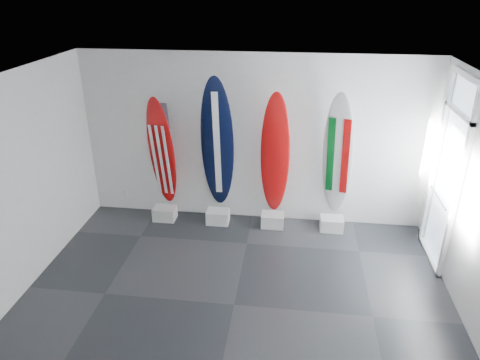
# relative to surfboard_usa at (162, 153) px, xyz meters

# --- Properties ---
(floor) EXTENTS (6.00, 6.00, 0.00)m
(floor) POSITION_rel_surfboard_usa_xyz_m (1.59, -2.28, -1.28)
(floor) COLOR black
(floor) RESTS_ON ground
(ceiling) EXTENTS (6.00, 6.00, 0.00)m
(ceiling) POSITION_rel_surfboard_usa_xyz_m (1.59, -2.28, 1.72)
(ceiling) COLOR white
(ceiling) RESTS_ON wall_back
(wall_back) EXTENTS (6.00, 0.00, 6.00)m
(wall_back) POSITION_rel_surfboard_usa_xyz_m (1.59, 0.22, 0.22)
(wall_back) COLOR white
(wall_back) RESTS_ON ground
(wall_left) EXTENTS (0.00, 5.00, 5.00)m
(wall_left) POSITION_rel_surfboard_usa_xyz_m (-1.41, -2.28, 0.22)
(wall_left) COLOR white
(wall_left) RESTS_ON ground
(display_block_usa) EXTENTS (0.40, 0.30, 0.24)m
(display_block_usa) POSITION_rel_surfboard_usa_xyz_m (0.00, -0.10, -1.16)
(display_block_usa) COLOR silver
(display_block_usa) RESTS_ON floor
(surfboard_usa) EXTENTS (0.53, 0.47, 2.09)m
(surfboard_usa) POSITION_rel_surfboard_usa_xyz_m (0.00, 0.00, 0.00)
(surfboard_usa) COLOR #9E0A0A
(surfboard_usa) RESTS_ON display_block_usa
(display_block_navy) EXTENTS (0.40, 0.30, 0.24)m
(display_block_navy) POSITION_rel_surfboard_usa_xyz_m (1.00, -0.10, -1.16)
(display_block_navy) COLOR silver
(display_block_navy) RESTS_ON floor
(surfboard_navy) EXTENTS (0.58, 0.52, 2.47)m
(surfboard_navy) POSITION_rel_surfboard_usa_xyz_m (1.00, 0.00, 0.19)
(surfboard_navy) COLOR black
(surfboard_navy) RESTS_ON display_block_navy
(display_block_swiss) EXTENTS (0.40, 0.30, 0.24)m
(display_block_swiss) POSITION_rel_surfboard_usa_xyz_m (1.99, -0.10, -1.16)
(display_block_swiss) COLOR silver
(display_block_swiss) RESTS_ON floor
(surfboard_swiss) EXTENTS (0.51, 0.26, 2.21)m
(surfboard_swiss) POSITION_rel_surfboard_usa_xyz_m (1.99, 0.00, 0.06)
(surfboard_swiss) COLOR #9E0A0A
(surfboard_swiss) RESTS_ON display_block_swiss
(display_block_italy) EXTENTS (0.40, 0.30, 0.24)m
(display_block_italy) POSITION_rel_surfboard_usa_xyz_m (3.03, -0.10, -1.16)
(display_block_italy) COLOR silver
(display_block_italy) RESTS_ON floor
(surfboard_italy) EXTENTS (0.62, 0.56, 2.26)m
(surfboard_italy) POSITION_rel_surfboard_usa_xyz_m (3.03, 0.00, 0.09)
(surfboard_italy) COLOR white
(surfboard_italy) RESTS_ON display_block_italy
(wall_outlet) EXTENTS (0.09, 0.02, 0.13)m
(wall_outlet) POSITION_rel_surfboard_usa_xyz_m (-0.86, 0.20, -0.93)
(wall_outlet) COLOR silver
(wall_outlet) RESTS_ON wall_back
(glass_door) EXTENTS (0.12, 1.16, 2.85)m
(glass_door) POSITION_rel_surfboard_usa_xyz_m (4.56, -0.73, 0.15)
(glass_door) COLOR white
(glass_door) RESTS_ON floor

